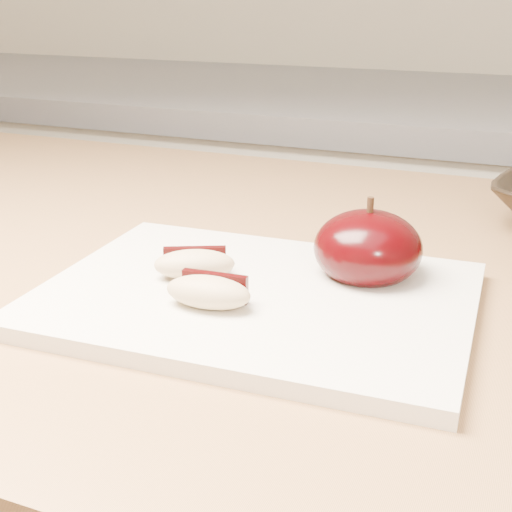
% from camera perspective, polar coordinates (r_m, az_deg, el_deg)
% --- Properties ---
extents(back_cabinet, '(2.40, 0.62, 0.94)m').
position_cam_1_polar(back_cabinet, '(1.38, 10.75, -6.85)').
color(back_cabinet, silver).
rests_on(back_cabinet, ground).
extents(cutting_board, '(0.30, 0.22, 0.01)m').
position_cam_1_polar(cutting_board, '(0.49, 0.00, -3.39)').
color(cutting_board, silver).
rests_on(cutting_board, island_counter).
extents(apple_half, '(0.10, 0.10, 0.06)m').
position_cam_1_polar(apple_half, '(0.51, 8.93, 0.62)').
color(apple_half, black).
rests_on(apple_half, cutting_board).
extents(apple_wedge_a, '(0.06, 0.05, 0.02)m').
position_cam_1_polar(apple_wedge_a, '(0.50, -4.94, -0.62)').
color(apple_wedge_a, tan).
rests_on(apple_wedge_a, cutting_board).
extents(apple_wedge_b, '(0.06, 0.03, 0.02)m').
position_cam_1_polar(apple_wedge_b, '(0.46, -3.78, -2.85)').
color(apple_wedge_b, tan).
rests_on(apple_wedge_b, cutting_board).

